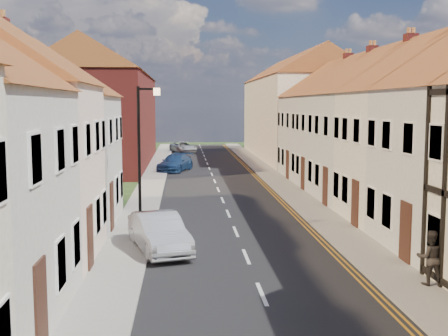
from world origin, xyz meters
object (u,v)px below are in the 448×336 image
car_far (175,163)px  lamppost (142,155)px  pedestrian_right (430,258)px  car_distant (183,147)px  car_mid (159,233)px

car_far → lamppost: bearing=-74.0°
pedestrian_right → car_distant: bearing=-72.1°
car_far → pedestrian_right: size_ratio=2.90×
lamppost → car_mid: (0.66, -1.03, -2.82)m
car_mid → car_far: 25.45m
lamppost → pedestrian_right: bearing=-33.4°
car_distant → pedestrian_right: bearing=-100.9°
lamppost → pedestrian_right: (8.84, -5.83, -2.60)m
lamppost → car_far: (0.94, 24.42, -2.85)m
car_far → pedestrian_right: 31.26m
lamppost → car_mid: size_ratio=1.38×
lamppost → car_distant: 42.77m
car_far → car_distant: size_ratio=1.05×
car_far → car_distant: (0.66, 18.22, -0.06)m
car_mid → car_far: size_ratio=0.92×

